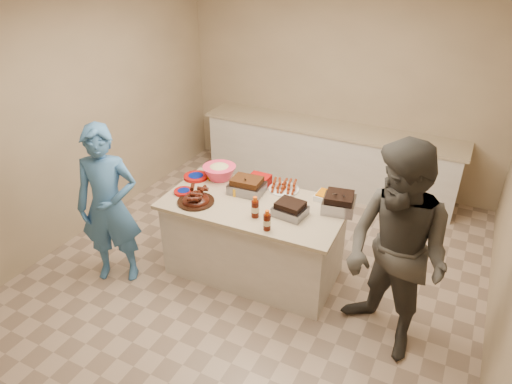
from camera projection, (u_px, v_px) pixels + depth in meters
The scene contains 20 objects.
room at pixel (257, 271), 4.93m from camera, with size 4.50×5.00×2.70m, color tan, non-canonical shape.
back_counter at pixel (328, 157), 6.43m from camera, with size 3.60×0.64×0.90m, color beige, non-canonical shape.
island at pixel (254, 271), 4.93m from camera, with size 1.80×0.95×0.85m, color beige, non-canonical shape.
rib_platter at pixel (196, 202), 4.53m from camera, with size 0.37×0.37×0.15m, color #3F130A, non-canonical shape.
pulled_pork_tray at pixel (247, 192), 4.70m from camera, with size 0.35×0.26×0.11m, color #47230F.
brisket_tray at pixel (290, 215), 4.32m from camera, with size 0.29×0.24×0.09m, color black.
roasting_pan at pixel (338, 210), 4.40m from camera, with size 0.30×0.30×0.12m, color gray.
coleslaw_bowl at pixel (220, 178), 4.98m from camera, with size 0.36×0.36×0.25m, color #F5365B, non-canonical shape.
sausage_plate at pixel (284, 190), 4.75m from camera, with size 0.32×0.32×0.05m, color silver.
mac_cheese_dish at pixel (329, 200), 4.57m from camera, with size 0.27×0.20×0.07m, color #D27604.
bbq_bottle_a at pixel (255, 217), 4.30m from camera, with size 0.07×0.07×0.21m, color #3D0D04.
bbq_bottle_b at pixel (267, 230), 4.11m from camera, with size 0.07×0.07×0.20m, color #3D0D04.
mustard_bottle at pixel (235, 196), 4.64m from camera, with size 0.04×0.04×0.11m, color #EFA310.
sauce_bowl at pixel (251, 195), 4.66m from camera, with size 0.13×0.04×0.13m, color silver.
plate_stack_large at pixel (196, 178), 4.99m from camera, with size 0.26×0.26×0.03m, color #900B09.
plate_stack_small at pixel (184, 193), 4.70m from camera, with size 0.20×0.20×0.03m, color #900B09.
plastic_cup at pixel (211, 180), 4.95m from camera, with size 0.09×0.09×0.09m, color #955009.
basket_stack at pixel (260, 185), 4.85m from camera, with size 0.22×0.16×0.11m, color #900B09.
guest_blue at pixel (121, 274), 4.89m from camera, with size 0.61×1.69×0.40m, color #3A6EAD.
guest_gray at pixel (380, 340), 4.08m from camera, with size 0.93×1.90×0.72m, color #44423D.
Camera 1 is at (1.75, -3.48, 3.15)m, focal length 32.00 mm.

